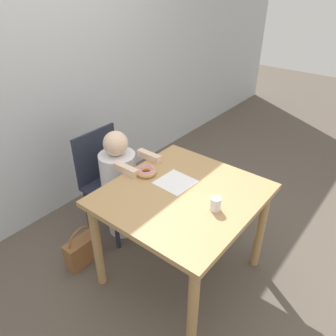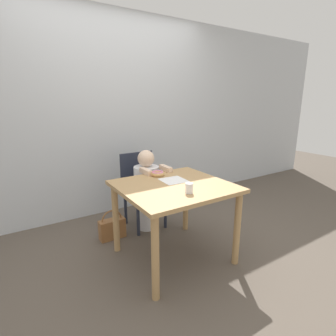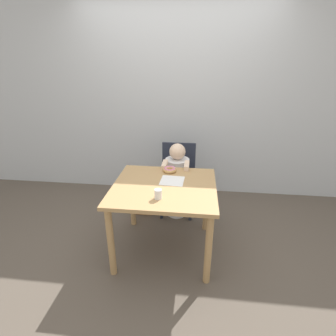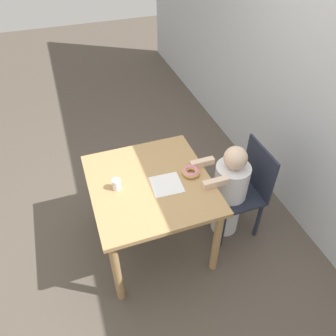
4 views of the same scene
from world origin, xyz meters
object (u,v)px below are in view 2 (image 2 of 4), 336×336
(chair, at_px, (142,188))
(donut, at_px, (158,173))
(cup, at_px, (189,188))
(child_figure, at_px, (147,191))
(handbag, at_px, (112,228))

(chair, distance_m, donut, 0.55)
(cup, bearing_deg, child_figure, 84.61)
(child_figure, distance_m, donut, 0.45)
(donut, bearing_deg, chair, 83.69)
(handbag, distance_m, cup, 1.15)
(child_figure, relative_size, handbag, 2.82)
(donut, distance_m, handbag, 0.80)
(child_figure, height_order, handbag, child_figure)
(donut, bearing_deg, cup, -93.51)
(chair, relative_size, cup, 10.18)
(handbag, relative_size, cup, 3.88)
(chair, xyz_separation_m, cup, (-0.09, -1.02, 0.32))
(child_figure, bearing_deg, chair, 90.00)
(chair, xyz_separation_m, donut, (-0.05, -0.46, 0.30))
(child_figure, height_order, cup, child_figure)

